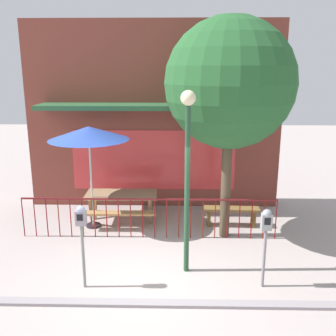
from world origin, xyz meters
TOP-DOWN VIEW (x-y plane):
  - ground at (0.00, 0.00)m, footprint 40.00×40.00m
  - pub_storefront at (0.00, 4.24)m, footprint 7.03×1.47m
  - patio_fence_front at (0.00, 1.82)m, footprint 5.93×0.04m
  - picnic_table_left at (-0.76, 2.79)m, footprint 1.82×1.39m
  - patio_umbrella at (-1.45, 2.45)m, footprint 1.92×1.92m
  - patio_bench at (2.02, 2.57)m, footprint 1.41×0.37m
  - parking_meter_near at (-1.02, -0.33)m, footprint 0.18×0.17m
  - parking_meter_far at (2.23, -0.23)m, footprint 0.18×0.17m
  - street_tree at (1.78, 1.96)m, footprint 2.84×2.84m
  - street_lamp at (0.84, 0.30)m, footprint 0.28×0.28m
  - curb_edge at (0.00, -0.86)m, footprint 9.85×0.20m

SIDE VIEW (x-z plane):
  - ground at x=0.00m, z-range 0.00..0.00m
  - curb_edge at x=0.00m, z-range -0.06..0.06m
  - patio_bench at x=2.02m, z-range 0.11..0.59m
  - picnic_table_left at x=-0.76m, z-range 0.21..1.01m
  - patio_fence_front at x=0.00m, z-range 0.18..1.14m
  - parking_meter_far at x=2.23m, z-range 0.41..1.91m
  - parking_meter_near at x=-1.02m, z-range 0.43..2.00m
  - street_lamp at x=0.84m, z-range 0.57..4.09m
  - patio_umbrella at x=-1.45m, z-range 1.09..3.63m
  - pub_storefront at x=0.00m, z-range -0.01..5.13m
  - street_tree at x=1.78m, z-range 1.06..6.04m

